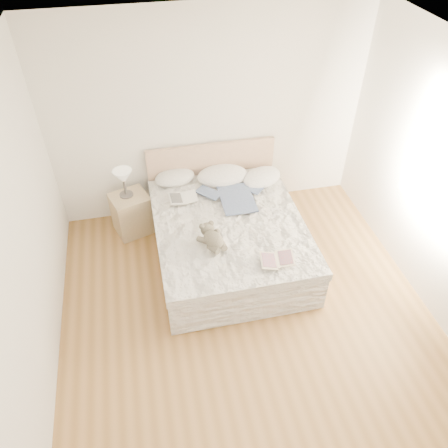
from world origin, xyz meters
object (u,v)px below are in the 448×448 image
(bed, at_px, (227,235))
(teddy_bear, at_px, (214,244))
(photo_book, at_px, (183,198))
(childrens_book, at_px, (277,260))
(table_lamp, at_px, (123,178))
(nightstand, at_px, (132,214))

(bed, distance_m, teddy_bear, 0.65)
(photo_book, height_order, childrens_book, photo_book)
(childrens_book, bearing_deg, table_lamp, 143.48)
(bed, relative_size, childrens_book, 5.79)
(nightstand, relative_size, photo_book, 1.57)
(nightstand, xyz_separation_m, childrens_book, (1.47, -1.53, 0.35))
(teddy_bear, bearing_deg, table_lamp, 107.25)
(nightstand, distance_m, photo_book, 0.79)
(childrens_book, bearing_deg, teddy_bear, 159.87)
(nightstand, xyz_separation_m, table_lamp, (-0.03, 0.03, 0.55))
(nightstand, bearing_deg, photo_book, -22.26)
(photo_book, bearing_deg, teddy_bear, -79.36)
(bed, xyz_separation_m, childrens_book, (0.35, -0.83, 0.32))
(teddy_bear, bearing_deg, bed, 42.17)
(table_lamp, height_order, photo_book, table_lamp)
(bed, bearing_deg, photo_book, 137.43)
(bed, bearing_deg, teddy_bear, -118.88)
(bed, bearing_deg, nightstand, 148.21)
(photo_book, relative_size, teddy_bear, 0.99)
(bed, height_order, photo_book, bed)
(table_lamp, bearing_deg, nightstand, -52.87)
(table_lamp, bearing_deg, photo_book, -23.95)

